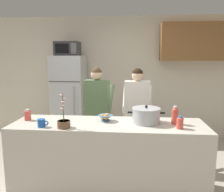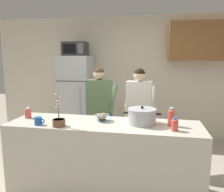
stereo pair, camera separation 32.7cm
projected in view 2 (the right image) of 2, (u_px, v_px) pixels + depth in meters
name	position (u px, v px, depth m)	size (l,w,h in m)	color
ground_plane	(104.00, 191.00, 2.94)	(14.00, 14.00, 0.00)	#B2A899
back_wall_unit	(139.00, 72.00, 4.84)	(6.00, 0.48, 2.60)	beige
kitchen_island	(104.00, 158.00, 2.86)	(2.39, 0.68, 0.92)	beige
refrigerator	(77.00, 98.00, 4.76)	(0.64, 0.68, 1.76)	#B7BABF
microwave	(75.00, 49.00, 4.57)	(0.48, 0.37, 0.28)	#2D2D30
person_near_pot	(99.00, 104.00, 3.69)	(0.53, 0.46, 1.57)	#33384C
person_by_sink	(139.00, 106.00, 3.55)	(0.50, 0.43, 1.56)	black
cooking_pot	(142.00, 116.00, 2.73)	(0.46, 0.35, 0.23)	#ADAFB5
coffee_mug	(38.00, 121.00, 2.70)	(0.13, 0.09, 0.10)	#1E59B2
bread_bowl	(102.00, 117.00, 2.87)	(0.19, 0.19, 0.10)	#4C7299
bottle_near_edge	(175.00, 124.00, 2.47)	(0.08, 0.08, 0.15)	#D84C3F
bottle_mid_counter	(171.00, 117.00, 2.65)	(0.08, 0.08, 0.22)	#D84C3F
bottle_far_corner	(28.00, 113.00, 3.01)	(0.08, 0.08, 0.14)	#D84C3F
potted_orchid	(59.00, 121.00, 2.64)	(0.15, 0.15, 0.40)	brown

